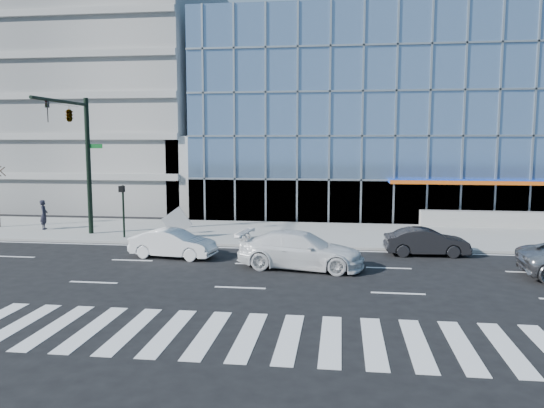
{
  "coord_description": "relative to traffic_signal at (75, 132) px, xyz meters",
  "views": [
    {
      "loc": [
        3.81,
        -23.68,
        5.67
      ],
      "look_at": [
        0.34,
        3.0,
        2.45
      ],
      "focal_mm": 35.0,
      "sensor_mm": 36.0,
      "label": 1
    }
  ],
  "objects": [
    {
      "name": "dark_sedan",
      "position": [
        19.08,
        -1.57,
        -5.49
      ],
      "size": [
        4.17,
        1.65,
        1.35
      ],
      "primitive_type": "imported",
      "rotation": [
        0.0,
        0.0,
        1.62
      ],
      "color": "black",
      "rests_on": "ground"
    },
    {
      "name": "parking_garage",
      "position": [
        -9.0,
        21.43,
        3.84
      ],
      "size": [
        24.0,
        24.0,
        20.0
      ],
      "primitive_type": "cube",
      "color": "gray",
      "rests_on": "ground"
    },
    {
      "name": "theatre_building",
      "position": [
        25.0,
        21.43,
        1.34
      ],
      "size": [
        42.0,
        26.0,
        15.0
      ],
      "primitive_type": "cube",
      "color": "#6887AD",
      "rests_on": "ground"
    },
    {
      "name": "pedestrian",
      "position": [
        -3.57,
        2.41,
        -5.09
      ],
      "size": [
        0.64,
        0.78,
        1.85
      ],
      "primitive_type": "imported",
      "rotation": [
        0.0,
        0.0,
        1.9
      ],
      "color": "black",
      "rests_on": "sidewalk"
    },
    {
      "name": "ramp_block",
      "position": [
        5.0,
        13.43,
        -3.16
      ],
      "size": [
        6.0,
        8.0,
        6.0
      ],
      "primitive_type": "cube",
      "color": "gray",
      "rests_on": "ground"
    },
    {
      "name": "sidewalk",
      "position": [
        11.0,
        3.43,
        -6.09
      ],
      "size": [
        120.0,
        8.0,
        0.15
      ],
      "primitive_type": "cube",
      "color": "gray",
      "rests_on": "ground"
    },
    {
      "name": "white_sedan",
      "position": [
        6.73,
        -3.67,
        -5.48
      ],
      "size": [
        4.35,
        2.03,
        1.38
      ],
      "primitive_type": "imported",
      "rotation": [
        0.0,
        0.0,
        1.43
      ],
      "color": "silver",
      "rests_on": "ground"
    },
    {
      "name": "tilted_panel",
      "position": [
        5.56,
        0.67,
        -5.11
      ],
      "size": [
        1.81,
        0.17,
        1.81
      ],
      "primitive_type": "cube",
      "rotation": [
        0.0,
        0.95,
        0.06
      ],
      "color": "#A8A8A8",
      "rests_on": "sidewalk"
    },
    {
      "name": "traffic_signal",
      "position": [
        0.0,
        0.0,
        0.0
      ],
      "size": [
        1.14,
        5.74,
        8.0
      ],
      "color": "black",
      "rests_on": "sidewalk"
    },
    {
      "name": "tower_backdrop",
      "position": [
        -19.0,
        65.43,
        17.84
      ],
      "size": [
        14.0,
        14.0,
        48.0
      ],
      "primitive_type": "cube",
      "color": "gray",
      "rests_on": "ground"
    },
    {
      "name": "ground",
      "position": [
        11.0,
        -4.57,
        -6.16
      ],
      "size": [
        160.0,
        160.0,
        0.0
      ],
      "primitive_type": "plane",
      "color": "black",
      "rests_on": "ground"
    },
    {
      "name": "white_suv",
      "position": [
        13.08,
        -5.05,
        -5.35
      ],
      "size": [
        5.89,
        3.03,
        1.64
      ],
      "primitive_type": "imported",
      "rotation": [
        0.0,
        0.0,
        1.44
      ],
      "color": "white",
      "rests_on": "ground"
    },
    {
      "name": "ped_signal_post",
      "position": [
        2.5,
        0.37,
        -4.02
      ],
      "size": [
        0.3,
        0.33,
        3.0
      ],
      "color": "black",
      "rests_on": "sidewalk"
    }
  ]
}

